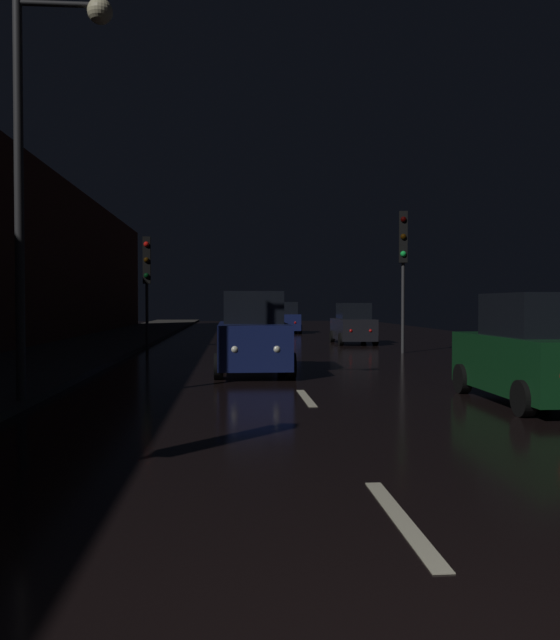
% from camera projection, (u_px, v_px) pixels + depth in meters
% --- Properties ---
extents(ground, '(26.82, 84.00, 0.02)m').
position_uv_depth(ground, '(267.00, 348.00, 26.84)').
color(ground, black).
extents(sidewalk_left, '(4.40, 84.00, 0.15)m').
position_uv_depth(sidewalk_left, '(92.00, 347.00, 26.30)').
color(sidewalk_left, '#33302D').
rests_on(sidewalk_left, ground).
extents(lane_centerline, '(0.16, 33.39, 0.01)m').
position_uv_depth(lane_centerline, '(274.00, 357.00, 21.94)').
color(lane_centerline, beige).
rests_on(lane_centerline, ground).
extents(traffic_light_far_left, '(0.33, 0.47, 4.56)m').
position_uv_depth(traffic_light_far_left, '(147.00, 268.00, 25.96)').
color(traffic_light_far_left, '#38383A').
rests_on(traffic_light_far_left, ground).
extents(traffic_light_far_right, '(0.38, 0.48, 5.26)m').
position_uv_depth(traffic_light_far_right, '(403.00, 249.00, 23.69)').
color(traffic_light_far_right, '#38383A').
rests_on(traffic_light_far_right, ground).
extents(streetlamp_overhead, '(1.70, 0.44, 7.13)m').
position_uv_depth(streetlamp_overhead, '(46.00, 137.00, 11.06)').
color(streetlamp_overhead, '#2D2D30').
rests_on(streetlamp_overhead, ground).
extents(car_approaching_headlights, '(1.98, 4.28, 2.16)m').
position_uv_depth(car_approaching_headlights, '(253.00, 336.00, 17.01)').
color(car_approaching_headlights, '#141E51').
rests_on(car_approaching_headlights, ground).
extents(car_parked_right_far, '(1.72, 3.72, 1.87)m').
position_uv_depth(car_parked_right_far, '(353.00, 325.00, 29.38)').
color(car_parked_right_far, black).
rests_on(car_parked_right_far, ground).
extents(car_parked_right_near, '(1.86, 4.03, 2.03)m').
position_uv_depth(car_parked_right_near, '(534.00, 353.00, 11.73)').
color(car_parked_right_near, '#0F3819').
rests_on(car_parked_right_near, ground).
extents(car_distant_taillights, '(1.79, 3.87, 1.95)m').
position_uv_depth(car_distant_taillights, '(285.00, 319.00, 40.28)').
color(car_distant_taillights, '#141E51').
rests_on(car_distant_taillights, ground).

